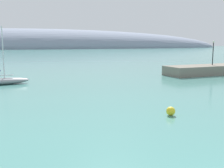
# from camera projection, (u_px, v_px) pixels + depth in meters

# --- Properties ---
(distant_ridge) EXTENTS (363.28, 69.84, 32.89)m
(distant_ridge) POSITION_uv_depth(u_px,v_px,m) (26.00, 48.00, 231.36)
(distant_ridge) COLOR gray
(distant_ridge) RESTS_ON ground
(sailboat_grey_end_of_line) EXTENTS (6.52, 2.82, 7.62)m
(sailboat_grey_end_of_line) POSITION_uv_depth(u_px,v_px,m) (5.00, 81.00, 36.54)
(sailboat_grey_end_of_line) COLOR gray
(sailboat_grey_end_of_line) RESTS_ON water
(mooring_buoy_yellow) EXTENTS (0.69, 0.69, 0.69)m
(mooring_buoy_yellow) POSITION_uv_depth(u_px,v_px,m) (171.00, 111.00, 21.12)
(mooring_buoy_yellow) COLOR yellow
(mooring_buoy_yellow) RESTS_ON water
(harbor_lamp_post) EXTENTS (0.36, 0.36, 4.22)m
(harbor_lamp_post) POSITION_uv_depth(u_px,v_px,m) (213.00, 50.00, 47.70)
(harbor_lamp_post) COLOR black
(harbor_lamp_post) RESTS_ON breakwater_rocks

